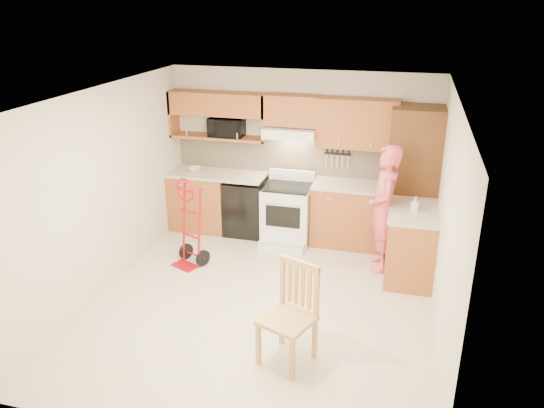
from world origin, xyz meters
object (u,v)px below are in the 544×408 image
at_px(range, 287,210).
at_px(dining_chair, 287,316).
at_px(microwave, 227,127).
at_px(person, 384,209).
at_px(hand_truck, 188,227).

bearing_deg(range, dining_chair, -76.67).
height_order(microwave, person, microwave).
bearing_deg(hand_truck, range, 66.03).
relative_size(microwave, hand_truck, 0.46).
bearing_deg(range, microwave, 161.64).
bearing_deg(person, range, -116.66).
relative_size(microwave, person, 0.30).
bearing_deg(dining_chair, microwave, 139.65).
height_order(person, dining_chair, person).
height_order(hand_truck, dining_chair, hand_truck).
bearing_deg(hand_truck, dining_chair, -20.15).
relative_size(range, hand_truck, 0.91).
bearing_deg(person, microwave, -116.76).
bearing_deg(dining_chair, hand_truck, 157.56).
height_order(person, hand_truck, person).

